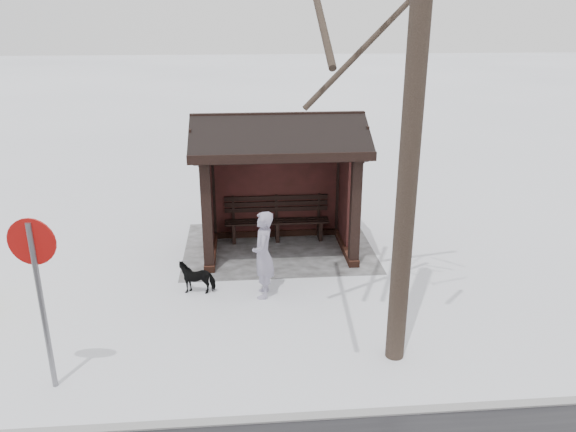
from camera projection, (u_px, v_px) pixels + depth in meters
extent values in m
plane|color=white|center=(279.00, 251.00, 12.54)|extent=(120.00, 120.00, 0.00)
cube|color=gray|center=(309.00, 417.00, 7.40)|extent=(120.00, 0.15, 0.06)
cube|color=#999A9F|center=(278.00, 247.00, 12.73)|extent=(4.20, 3.20, 0.02)
cube|color=#3A1E15|center=(276.00, 233.00, 13.36)|extent=(3.30, 0.22, 0.16)
cube|color=#3A1E15|center=(345.00, 245.00, 12.64)|extent=(0.22, 2.10, 0.16)
cube|color=#3A1E15|center=(211.00, 250.00, 12.39)|extent=(0.22, 2.10, 0.16)
cube|color=black|center=(355.00, 214.00, 11.43)|extent=(0.20, 0.20, 2.30)
cube|color=black|center=(207.00, 219.00, 11.18)|extent=(0.20, 0.20, 2.30)
cube|color=black|center=(340.00, 188.00, 13.11)|extent=(0.20, 0.20, 2.30)
cube|color=black|center=(211.00, 191.00, 12.87)|extent=(0.20, 0.20, 2.30)
cube|color=black|center=(276.00, 186.00, 12.96)|extent=(2.80, 0.08, 2.14)
cube|color=black|center=(345.00, 192.00, 12.54)|extent=(0.08, 1.17, 2.14)
cube|color=black|center=(210.00, 196.00, 12.29)|extent=(0.08, 1.17, 2.14)
cube|color=black|center=(282.00, 158.00, 10.89)|extent=(3.40, 0.20, 0.18)
cube|color=black|center=(276.00, 138.00, 12.57)|extent=(3.40, 0.20, 0.18)
cylinder|color=black|center=(416.00, 74.00, 7.26)|extent=(0.29, 0.29, 8.55)
imported|color=gray|center=(263.00, 255.00, 10.30)|extent=(0.45, 0.64, 1.67)
imported|color=black|center=(197.00, 277.00, 10.66)|extent=(0.73, 0.38, 0.60)
cylinder|color=slate|center=(43.00, 309.00, 7.61)|extent=(0.08, 0.08, 2.50)
cylinder|color=#A20E0B|center=(32.00, 242.00, 7.29)|extent=(0.65, 0.12, 0.65)
cylinder|color=white|center=(32.00, 241.00, 7.31)|extent=(0.50, 0.10, 0.50)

